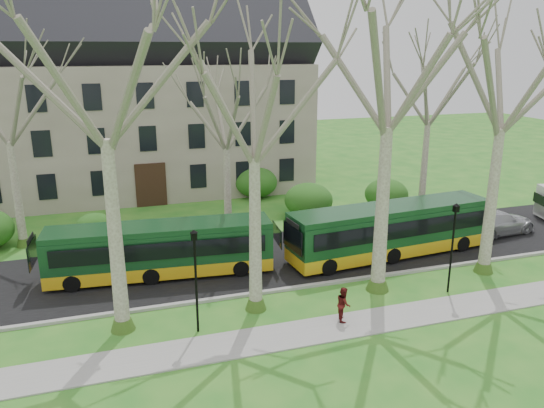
{
  "coord_description": "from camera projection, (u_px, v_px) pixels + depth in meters",
  "views": [
    {
      "loc": [
        -9.05,
        -20.4,
        11.15
      ],
      "look_at": [
        -1.53,
        3.0,
        3.93
      ],
      "focal_mm": 35.0,
      "sensor_mm": 36.0,
      "label": 1
    }
  ],
  "objects": [
    {
      "name": "building",
      "position": [
        138.0,
        89.0,
        42.31
      ],
      "size": [
        26.5,
        12.2,
        16.0
      ],
      "color": "gray",
      "rests_on": "ground"
    },
    {
      "name": "lamp_row",
      "position": [
        334.0,
        256.0,
        22.79
      ],
      "size": [
        36.22,
        0.22,
        4.3
      ],
      "color": "black",
      "rests_on": "ground"
    },
    {
      "name": "pedestrian_b",
      "position": [
        344.0,
        304.0,
        22.34
      ],
      "size": [
        0.74,
        0.85,
        1.49
      ],
      "primitive_type": "imported",
      "rotation": [
        0.0,
        0.0,
        1.3
      ],
      "color": "#521312",
      "rests_on": "sidewalk"
    },
    {
      "name": "bus_follow",
      "position": [
        391.0,
        230.0,
        29.27
      ],
      "size": [
        11.97,
        3.47,
        2.95
      ],
      "primitive_type": null,
      "rotation": [
        0.0,
        0.0,
        0.09
      ],
      "color": "#113D1C",
      "rests_on": "road"
    },
    {
      "name": "bus_lead",
      "position": [
        161.0,
        249.0,
        26.66
      ],
      "size": [
        11.25,
        3.28,
        2.77
      ],
      "primitive_type": null,
      "rotation": [
        0.0,
        0.0,
        -0.09
      ],
      "color": "#113D1C",
      "rests_on": "road"
    },
    {
      "name": "curb",
      "position": [
        311.0,
        286.0,
        25.78
      ],
      "size": [
        80.0,
        0.25,
        0.14
      ],
      "primitive_type": "cube",
      "color": "#A5A39E",
      "rests_on": "ground"
    },
    {
      "name": "tree_row_verge",
      "position": [
        325.0,
        149.0,
        22.73
      ],
      "size": [
        49.0,
        7.0,
        14.0
      ],
      "color": "gray",
      "rests_on": "ground"
    },
    {
      "name": "hedges",
      "position": [
        177.0,
        206.0,
        35.56
      ],
      "size": [
        30.6,
        8.6,
        2.0
      ],
      "color": "#2E5F1B",
      "rests_on": "ground"
    },
    {
      "name": "tree_row_far",
      "position": [
        235.0,
        136.0,
        32.39
      ],
      "size": [
        33.0,
        7.0,
        12.0
      ],
      "color": "gray",
      "rests_on": "ground"
    },
    {
      "name": "sidewalk",
      "position": [
        347.0,
        325.0,
        22.14
      ],
      "size": [
        70.0,
        2.0,
        0.06
      ],
      "primitive_type": "cube",
      "color": "gray",
      "rests_on": "ground"
    },
    {
      "name": "sedan",
      "position": [
        497.0,
        222.0,
        32.83
      ],
      "size": [
        5.45,
        2.81,
        1.51
      ],
      "primitive_type": "imported",
      "rotation": [
        0.0,
        0.0,
        1.71
      ],
      "color": "silver",
      "rests_on": "road"
    },
    {
      "name": "ground",
      "position": [
        323.0,
        300.0,
        24.43
      ],
      "size": [
        120.0,
        120.0,
        0.0
      ],
      "primitive_type": "plane",
      "color": "#257320",
      "rests_on": "ground"
    },
    {
      "name": "road",
      "position": [
        284.0,
        257.0,
        29.44
      ],
      "size": [
        80.0,
        8.0,
        0.06
      ],
      "primitive_type": "cube",
      "color": "black",
      "rests_on": "ground"
    }
  ]
}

